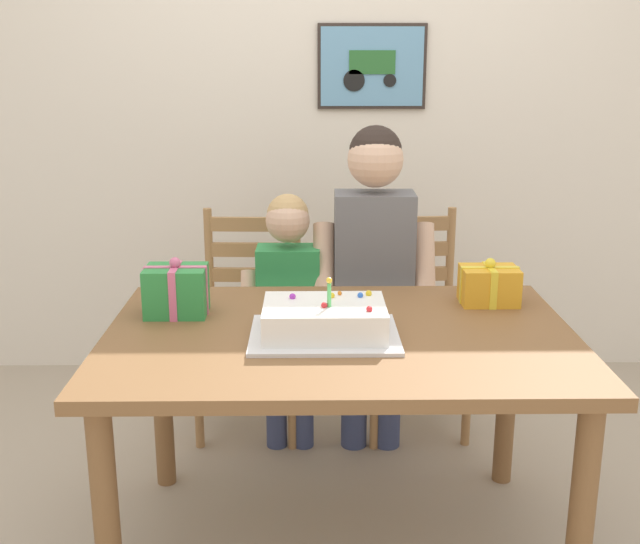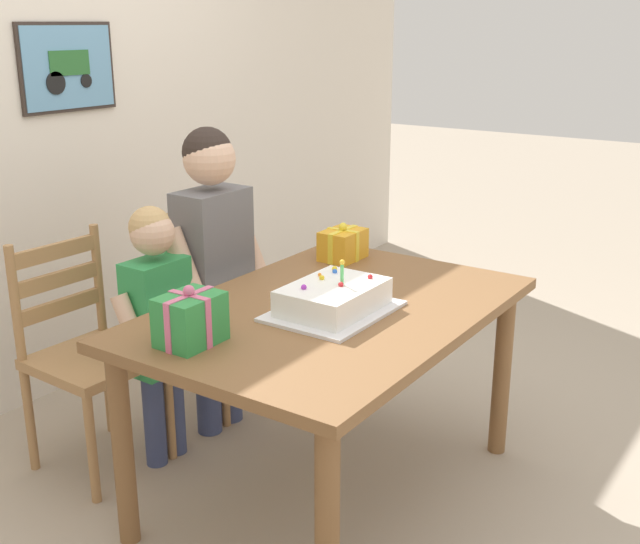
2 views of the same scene
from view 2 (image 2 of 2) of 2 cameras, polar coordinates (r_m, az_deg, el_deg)
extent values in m
plane|color=tan|center=(3.10, 0.77, -15.51)|extent=(20.00, 20.00, 0.00)
cube|color=silver|center=(3.74, -20.45, 10.53)|extent=(6.40, 0.08, 2.60)
cube|color=#332823|center=(3.81, -17.78, 13.91)|extent=(0.51, 0.02, 0.39)
cube|color=#669EC6|center=(3.80, -17.69, 13.91)|extent=(0.48, 0.01, 0.36)
cube|color=#28662D|center=(3.80, -17.66, 14.21)|extent=(0.22, 0.01, 0.11)
cylinder|color=black|center=(3.75, -18.56, 12.82)|extent=(0.10, 0.01, 0.10)
cylinder|color=black|center=(3.85, -16.55, 13.11)|extent=(0.06, 0.01, 0.06)
cube|color=brown|center=(2.77, 0.83, -2.89)|extent=(1.42, 0.97, 0.04)
cylinder|color=brown|center=(2.28, 0.52, -18.44)|extent=(0.07, 0.07, 0.70)
cylinder|color=brown|center=(3.27, 13.02, -7.10)|extent=(0.07, 0.07, 0.70)
cylinder|color=brown|center=(2.74, -14.06, -12.29)|extent=(0.07, 0.07, 0.70)
cylinder|color=brown|center=(3.60, 0.96, -4.23)|extent=(0.07, 0.07, 0.70)
cube|color=silver|center=(2.70, 0.95, -2.84)|extent=(0.44, 0.34, 0.01)
cube|color=white|center=(2.68, 0.96, -1.82)|extent=(0.36, 0.26, 0.09)
cylinder|color=#56C666|center=(2.66, 1.60, -0.21)|extent=(0.01, 0.01, 0.07)
sphere|color=yellow|center=(2.64, 1.61, 0.71)|extent=(0.02, 0.02, 0.02)
sphere|color=blue|center=(2.79, 1.07, 0.05)|extent=(0.02, 0.02, 0.02)
sphere|color=red|center=(2.65, 1.52, -0.91)|extent=(0.02, 0.02, 0.02)
sphere|color=red|center=(2.74, 3.64, -0.34)|extent=(0.02, 0.02, 0.02)
sphere|color=purple|center=(2.62, -1.18, -1.11)|extent=(0.02, 0.02, 0.02)
sphere|color=yellow|center=(2.82, 1.06, 0.25)|extent=(0.02, 0.02, 0.02)
sphere|color=orange|center=(2.75, -0.08, -0.22)|extent=(0.01, 0.01, 0.01)
sphere|color=yellow|center=(2.72, 0.13, -0.42)|extent=(0.02, 0.02, 0.02)
cube|color=gold|center=(3.30, 1.67, 1.99)|extent=(0.19, 0.14, 0.12)
cube|color=yellow|center=(3.30, 1.67, 1.99)|extent=(0.19, 0.02, 0.13)
cube|color=yellow|center=(3.30, 1.67, 1.99)|extent=(0.02, 0.15, 0.13)
sphere|color=yellow|center=(3.28, 1.68, 3.28)|extent=(0.04, 0.04, 0.04)
cube|color=#2D8E42|center=(2.46, -9.36, -3.41)|extent=(0.19, 0.15, 0.16)
cube|color=#DB668E|center=(2.46, -9.36, -3.41)|extent=(0.20, 0.02, 0.16)
cube|color=#DB668E|center=(2.46, -9.36, -3.41)|extent=(0.02, 0.16, 0.16)
sphere|color=#DB668E|center=(2.43, -9.47, -1.35)|extent=(0.04, 0.04, 0.04)
cube|color=#A87A4C|center=(3.18, -15.93, -6.13)|extent=(0.44, 0.44, 0.04)
cylinder|color=#A87A4C|center=(3.25, -10.81, -9.76)|extent=(0.04, 0.04, 0.43)
cylinder|color=#A87A4C|center=(3.04, -16.16, -12.22)|extent=(0.04, 0.04, 0.43)
cylinder|color=#A87A4C|center=(3.51, -15.09, -7.89)|extent=(0.04, 0.04, 0.43)
cylinder|color=#A87A4C|center=(3.32, -20.25, -9.97)|extent=(0.04, 0.04, 0.43)
cylinder|color=#A87A4C|center=(3.34, -15.74, -0.43)|extent=(0.04, 0.04, 0.45)
cylinder|color=#A87A4C|center=(3.14, -21.17, -2.15)|extent=(0.04, 0.04, 0.45)
cube|color=#A87A4C|center=(3.26, -18.25, -2.39)|extent=(0.36, 0.04, 0.06)
cube|color=#A87A4C|center=(3.22, -18.44, -0.51)|extent=(0.36, 0.04, 0.06)
cube|color=#A87A4C|center=(3.19, -18.64, 1.42)|extent=(0.36, 0.04, 0.06)
cube|color=#A87A4C|center=(3.62, -7.61, -2.63)|extent=(0.45, 0.45, 0.04)
cylinder|color=#A87A4C|center=(3.74, -3.36, -5.66)|extent=(0.04, 0.04, 0.43)
cylinder|color=#A87A4C|center=(3.46, -6.88, -7.78)|extent=(0.04, 0.04, 0.43)
cylinder|color=#A87A4C|center=(3.95, -7.97, -4.52)|extent=(0.04, 0.04, 0.43)
cylinder|color=#A87A4C|center=(3.68, -11.63, -6.39)|extent=(0.04, 0.04, 0.43)
cylinder|color=#A87A4C|center=(3.80, -8.28, 2.21)|extent=(0.04, 0.04, 0.45)
cylinder|color=#A87A4C|center=(3.52, -12.11, 0.77)|extent=(0.04, 0.04, 0.45)
cube|color=#A87A4C|center=(3.67, -10.06, 0.51)|extent=(0.36, 0.05, 0.06)
cube|color=#A87A4C|center=(3.64, -10.16, 2.20)|extent=(0.36, 0.05, 0.06)
cube|color=#A87A4C|center=(3.62, -10.25, 3.91)|extent=(0.36, 0.05, 0.06)
cylinder|color=#38426B|center=(3.50, -6.59, -6.92)|extent=(0.11, 0.11, 0.49)
cylinder|color=#38426B|center=(3.41, -8.12, -7.68)|extent=(0.11, 0.11, 0.49)
cube|color=slate|center=(3.27, -7.70, 1.08)|extent=(0.31, 0.19, 0.56)
cylinder|color=#E0B293|center=(3.39, -5.02, 1.44)|extent=(0.09, 0.23, 0.37)
cylinder|color=#E0B293|center=(3.12, -9.57, -0.19)|extent=(0.09, 0.23, 0.37)
sphere|color=#E0B293|center=(3.18, -8.00, 8.10)|extent=(0.21, 0.21, 0.21)
sphere|color=#2D231E|center=(3.18, -8.16, 8.58)|extent=(0.20, 0.20, 0.20)
cylinder|color=#38426B|center=(3.30, -10.50, -9.69)|extent=(0.08, 0.08, 0.39)
cylinder|color=#38426B|center=(3.23, -11.89, -10.37)|extent=(0.08, 0.08, 0.39)
cube|color=#2D934C|center=(3.09, -11.64, -3.11)|extent=(0.24, 0.15, 0.45)
cylinder|color=#E0B293|center=(3.18, -9.25, -2.69)|extent=(0.07, 0.19, 0.30)
cylinder|color=#E0B293|center=(2.98, -13.36, -4.34)|extent=(0.07, 0.19, 0.30)
sphere|color=#E0B293|center=(3.00, -12.03, 2.77)|extent=(0.17, 0.17, 0.17)
sphere|color=tan|center=(3.00, -12.18, 3.18)|extent=(0.16, 0.16, 0.16)
camera|label=1|loc=(2.23, 55.70, 6.36)|focal=43.87mm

